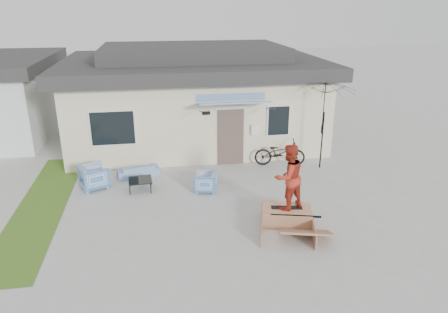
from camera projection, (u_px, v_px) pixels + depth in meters
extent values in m
plane|color=#AAAAA7|center=(224.00, 224.00, 11.48)|extent=(90.00, 90.00, 0.00)
cube|color=#3B631E|center=(43.00, 205.00, 12.52)|extent=(1.40, 8.00, 0.01)
cube|color=beige|center=(194.00, 105.00, 18.36)|extent=(10.00, 7.00, 3.00)
cube|color=#2A2A2A|center=(193.00, 64.00, 17.75)|extent=(10.80, 7.80, 0.50)
cube|color=#2A2A2A|center=(193.00, 51.00, 17.56)|extent=(7.50, 4.50, 0.60)
cube|color=brown|center=(231.00, 137.00, 15.39)|extent=(0.95, 0.08, 2.10)
cube|color=white|center=(113.00, 128.00, 14.56)|extent=(1.60, 0.06, 1.30)
cube|color=white|center=(278.00, 121.00, 15.49)|extent=(0.90, 0.06, 1.20)
cube|color=#2466A8|center=(234.00, 103.00, 14.44)|extent=(2.50, 1.09, 0.29)
imported|color=#2466A8|center=(138.00, 169.00, 14.54)|extent=(1.48, 0.69, 0.56)
imported|color=#2466A8|center=(94.00, 176.00, 13.57)|extent=(1.04, 1.07, 0.85)
imported|color=#2466A8|center=(205.00, 181.00, 13.37)|extent=(0.78, 0.81, 0.70)
cube|color=black|center=(141.00, 185.00, 13.50)|extent=(0.78, 0.78, 0.36)
imported|color=black|center=(280.00, 150.00, 15.41)|extent=(1.96, 1.02, 1.20)
cylinder|color=black|center=(322.00, 140.00, 15.03)|extent=(0.05, 0.05, 2.10)
imported|color=black|center=(323.00, 122.00, 14.78)|extent=(2.42, 2.29, 0.90)
cube|color=black|center=(287.00, 207.00, 11.38)|extent=(0.87, 0.37, 0.05)
imported|color=#A92E1D|center=(289.00, 176.00, 11.06)|extent=(1.08, 0.97, 1.81)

